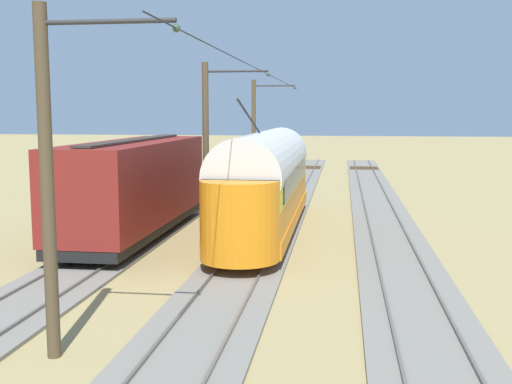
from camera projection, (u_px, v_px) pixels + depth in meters
ground_plane at (265, 233)px, 26.31m from camera, size 220.00×220.00×0.00m
track_streetcar_siding at (388, 234)px, 25.91m from camera, size 2.80×80.00×0.18m
track_adjacent_siding at (266, 231)px, 26.61m from camera, size 2.80×80.00×0.18m
track_third_siding at (151, 228)px, 27.31m from camera, size 2.80×80.00×0.18m
vintage_streetcar at (266, 180)px, 26.19m from camera, size 2.65×16.01×5.34m
coach_adjacent at (135, 185)px, 25.16m from camera, size 2.96×11.62×3.85m
catenary_pole_foreground at (255, 132)px, 41.67m from camera, size 2.96×0.28×7.23m
catenary_pole_mid_near at (208, 142)px, 27.12m from camera, size 2.96×0.28×7.23m
catenary_pole_mid_far at (51, 178)px, 12.56m from camera, size 2.96×0.28×7.23m
overhead_wire_run at (269, 75)px, 27.11m from camera, size 2.76×33.63×0.18m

